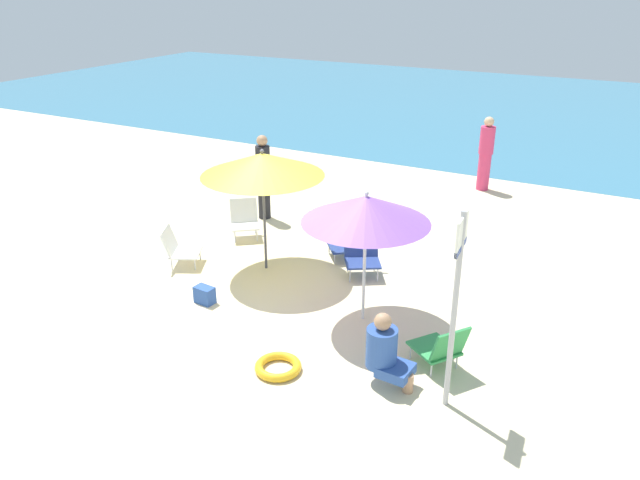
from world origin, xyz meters
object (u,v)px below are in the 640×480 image
object	(u,v)px
beach_chair_e	(178,247)
beach_bag	(205,295)
person_a	(486,153)
beach_chair_a	(244,218)
umbrella_purple	(366,209)
umbrella_yellow	(262,164)
person_c	(385,351)
beach_chair_c	(441,347)
swim_ring	(278,367)
warning_sign	(457,286)
beach_chair_b	(350,240)
person_b	(263,176)
beach_chair_d	(362,254)

from	to	relation	value
beach_chair_e	beach_bag	world-z (taller)	beach_chair_e
person_a	beach_chair_a	bearing A→B (deg)	123.88
umbrella_purple	beach_chair_a	distance (m)	3.61
umbrella_yellow	person_c	size ratio (longest dim) A/B	2.17
beach_chair_a	beach_chair_c	bearing A→B (deg)	23.88
umbrella_yellow	beach_chair_e	bearing A→B (deg)	-157.09
umbrella_yellow	swim_ring	xyz separation A→B (m)	(1.59, -2.24, -1.63)
person_a	beach_chair_e	bearing A→B (deg)	128.79
umbrella_purple	warning_sign	xyz separation A→B (m)	(1.52, -1.22, -0.14)
umbrella_purple	person_c	xyz separation A→B (m)	(0.80, -1.19, -1.13)
beach_bag	beach_chair_e	bearing A→B (deg)	144.47
warning_sign	beach_chair_a	bearing A→B (deg)	143.67
umbrella_purple	swim_ring	world-z (taller)	umbrella_purple
person_c	swim_ring	distance (m)	1.29
beach_chair_b	person_b	world-z (taller)	person_b
beach_chair_c	person_a	size ratio (longest dim) A/B	0.49
beach_chair_a	person_c	distance (m)	4.71
person_c	person_a	bearing A→B (deg)	100.42
beach_chair_a	person_a	xyz separation A→B (m)	(3.01, 4.51, 0.45)
beach_chair_a	person_b	bearing A→B (deg)	152.66
beach_chair_c	umbrella_purple	bearing A→B (deg)	9.05
umbrella_yellow	beach_chair_e	distance (m)	1.96
person_c	beach_chair_e	bearing A→B (deg)	166.04
person_b	warning_sign	bearing A→B (deg)	95.41
beach_chair_b	person_a	world-z (taller)	person_a
beach_chair_d	beach_chair_e	bearing A→B (deg)	-99.47
person_c	swim_ring	xyz separation A→B (m)	(-1.18, -0.36, -0.38)
person_c	umbrella_purple	bearing A→B (deg)	128.31
beach_chair_d	person_c	distance (m)	2.78
warning_sign	beach_bag	size ratio (longest dim) A/B	7.96
swim_ring	beach_chair_d	bearing A→B (deg)	94.11
person_b	beach_chair_e	bearing A→B (deg)	41.87
umbrella_purple	person_b	xyz separation A→B (m)	(-3.17, 2.53, -0.75)
person_c	warning_sign	xyz separation A→B (m)	(0.73, -0.03, 0.99)
beach_chair_d	beach_chair_c	bearing A→B (deg)	13.49
beach_chair_a	beach_bag	bearing A→B (deg)	-17.62
umbrella_yellow	warning_sign	xyz separation A→B (m)	(3.50, -1.92, -0.26)
umbrella_yellow	person_a	size ratio (longest dim) A/B	1.23
umbrella_yellow	swim_ring	size ratio (longest dim) A/B	3.49
warning_sign	swim_ring	bearing A→B (deg)	-174.61
beach_chair_a	person_b	distance (m)	1.05
umbrella_yellow	warning_sign	distance (m)	4.00
umbrella_yellow	person_b	bearing A→B (deg)	123.21
beach_chair_c	beach_chair_e	size ratio (longest dim) A/B	1.08
swim_ring	beach_bag	distance (m)	1.97
warning_sign	umbrella_purple	bearing A→B (deg)	137.09
warning_sign	beach_chair_c	bearing A→B (deg)	109.45
umbrella_purple	beach_chair_d	bearing A→B (deg)	115.23
umbrella_purple	swim_ring	xyz separation A→B (m)	(-0.38, -1.54, -1.51)
beach_chair_c	beach_chair_d	world-z (taller)	beach_chair_d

